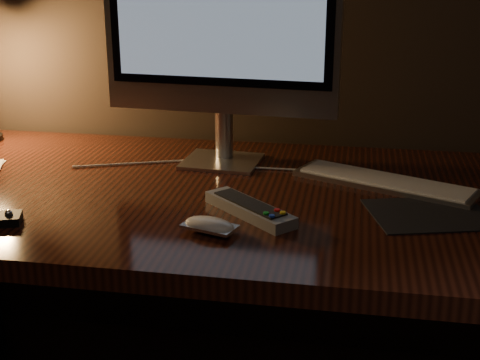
% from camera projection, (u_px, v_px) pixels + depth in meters
% --- Properties ---
extents(desk, '(1.60, 0.75, 0.75)m').
position_uv_depth(desk, '(217.00, 235.00, 1.47)').
color(desk, '#39160D').
rests_on(desk, ground).
extents(monitor, '(0.52, 0.16, 0.55)m').
position_uv_depth(monitor, '(220.00, 19.00, 1.42)').
color(monitor, silver).
rests_on(monitor, desk).
extents(keyboard, '(0.39, 0.25, 0.01)m').
position_uv_depth(keyboard, '(385.00, 182.00, 1.39)').
color(keyboard, silver).
rests_on(keyboard, desk).
extents(mousepad, '(0.25, 0.22, 0.00)m').
position_uv_depth(mousepad, '(430.00, 214.00, 1.23)').
color(mousepad, black).
rests_on(mousepad, desk).
extents(mouse, '(0.10, 0.07, 0.02)m').
position_uv_depth(mouse, '(210.00, 227.00, 1.15)').
color(mouse, white).
rests_on(mouse, desk).
extents(tv_remote, '(0.19, 0.18, 0.03)m').
position_uv_depth(tv_remote, '(249.00, 209.00, 1.23)').
color(tv_remote, gray).
rests_on(tv_remote, desk).
extents(cable, '(0.50, 0.09, 0.00)m').
position_uv_depth(cable, '(187.00, 167.00, 1.50)').
color(cable, white).
rests_on(cable, desk).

